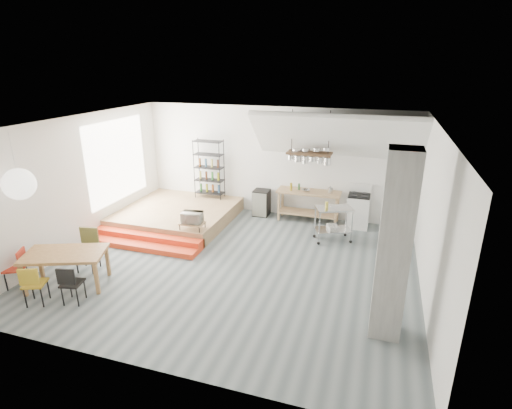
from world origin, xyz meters
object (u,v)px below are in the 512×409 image
(stove, at_px, (358,210))
(rolling_cart, at_px, (333,219))
(dining_table, at_px, (65,256))
(mini_fridge, at_px, (261,203))

(stove, distance_m, rolling_cart, 1.28)
(dining_table, height_order, rolling_cart, rolling_cart)
(stove, relative_size, dining_table, 0.66)
(rolling_cart, relative_size, mini_fridge, 1.32)
(mini_fridge, bearing_deg, stove, -0.89)
(rolling_cart, height_order, mini_fridge, rolling_cart)
(dining_table, xyz_separation_m, mini_fridge, (2.62, 5.09, -0.27))
(dining_table, bearing_deg, mini_fridge, 41.71)
(dining_table, relative_size, rolling_cart, 1.73)
(dining_table, distance_m, mini_fridge, 5.73)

